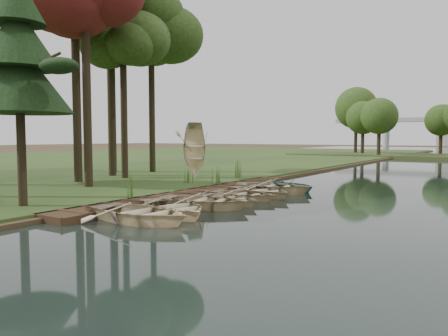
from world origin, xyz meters
The scene contains 19 objects.
ground centered at (0.00, 0.00, 0.00)m, with size 300.00×300.00×0.00m, color #3D2F1D.
boardwalk centered at (-1.60, 0.00, 0.15)m, with size 1.60×16.00×0.30m, color #342214.
rowboat_0 centered at (0.74, -6.16, 0.45)m, with size 2.77×3.88×0.80m, color beige.
rowboat_1 centered at (0.85, -4.62, 0.44)m, with size 2.66×3.73×0.77m, color beige.
rowboat_2 centered at (0.87, -2.76, 0.43)m, with size 2.64×3.70×0.77m, color beige.
rowboat_3 centered at (1.08, -1.34, 0.36)m, with size 2.17×3.04×0.63m, color beige.
rowboat_4 centered at (0.99, 0.08, 0.38)m, with size 2.27×3.17×0.66m, color beige.
rowboat_5 centered at (1.13, 1.43, 0.41)m, with size 2.47×3.46×0.72m, color beige.
rowboat_6 centered at (0.99, 3.03, 0.45)m, with size 2.75×3.85×0.80m, color beige.
rowboat_7 centered at (1.17, 4.47, 0.38)m, with size 2.25×3.16×0.65m, color teal.
stored_rowboat centered at (-5.76, 5.44, 0.66)m, with size 2.48×3.47×0.72m, color beige.
tree_2 centered at (-7.30, -1.58, 9.60)m, with size 4.60×4.60×11.35m.
tree_4 centered at (-9.25, 2.87, 8.89)m, with size 4.04×4.04×10.42m.
tree_6 centered at (-11.31, 7.66, 10.36)m, with size 4.81×4.81×12.21m.
pine_tree centered at (-4.22, -7.16, 5.75)m, with size 3.80×3.80×8.52m.
reeds_0 centered at (-2.60, -3.33, 0.80)m, with size 0.60×0.60×1.00m, color #3F661E.
reeds_1 centered at (-2.60, 3.33, 0.82)m, with size 0.60×0.60×1.05m, color #3F661E.
reeds_2 centered at (-4.12, 2.79, 0.75)m, with size 0.60×0.60×0.90m, color #3F661E.
reeds_3 centered at (-3.55, 7.21, 0.86)m, with size 0.60×0.60×1.12m, color #3F661E.
Camera 1 is at (10.79, -16.54, 2.83)m, focal length 35.00 mm.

